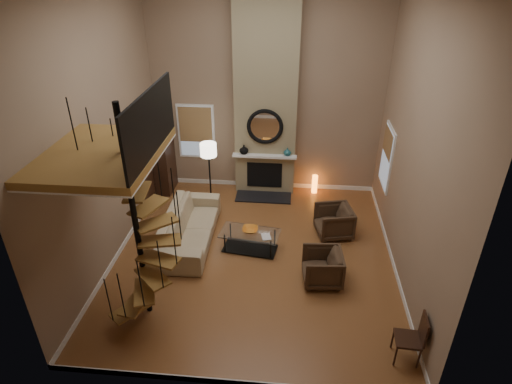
# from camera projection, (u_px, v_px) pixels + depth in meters

# --- Properties ---
(ground) EXTENTS (6.00, 6.50, 0.01)m
(ground) POSITION_uv_depth(u_px,v_px,m) (254.00, 256.00, 9.45)
(ground) COLOR #9D6232
(ground) RESTS_ON ground
(back_wall) EXTENTS (6.00, 0.02, 5.50)m
(back_wall) POSITION_uv_depth(u_px,v_px,m) (266.00, 91.00, 10.91)
(back_wall) COLOR #90765D
(back_wall) RESTS_ON ground
(front_wall) EXTENTS (6.00, 0.02, 5.50)m
(front_wall) POSITION_uv_depth(u_px,v_px,m) (228.00, 242.00, 5.28)
(front_wall) COLOR #90765D
(front_wall) RESTS_ON ground
(left_wall) EXTENTS (0.02, 6.50, 5.50)m
(left_wall) POSITION_uv_depth(u_px,v_px,m) (101.00, 135.00, 8.34)
(left_wall) COLOR #90765D
(left_wall) RESTS_ON ground
(right_wall) EXTENTS (0.02, 6.50, 5.50)m
(right_wall) POSITION_uv_depth(u_px,v_px,m) (416.00, 146.00, 7.85)
(right_wall) COLOR #90765D
(right_wall) RESTS_ON ground
(baseboard_back) EXTENTS (6.00, 0.02, 0.12)m
(baseboard_back) POSITION_uv_depth(u_px,v_px,m) (265.00, 184.00, 12.23)
(baseboard_back) COLOR white
(baseboard_back) RESTS_ON ground
(baseboard_front) EXTENTS (6.00, 0.02, 0.12)m
(baseboard_front) POSITION_uv_depth(u_px,v_px,m) (234.00, 382.00, 6.61)
(baseboard_front) COLOR white
(baseboard_front) RESTS_ON ground
(baseboard_left) EXTENTS (0.02, 6.50, 0.12)m
(baseboard_left) POSITION_uv_depth(u_px,v_px,m) (123.00, 246.00, 9.66)
(baseboard_left) COLOR white
(baseboard_left) RESTS_ON ground
(baseboard_right) EXTENTS (0.02, 6.50, 0.12)m
(baseboard_right) POSITION_uv_depth(u_px,v_px,m) (393.00, 262.00, 9.17)
(baseboard_right) COLOR white
(baseboard_right) RESTS_ON ground
(chimney_breast) EXTENTS (1.60, 0.38, 5.50)m
(chimney_breast) POSITION_uv_depth(u_px,v_px,m) (266.00, 94.00, 10.75)
(chimney_breast) COLOR #897B59
(chimney_breast) RESTS_ON ground
(hearth) EXTENTS (1.50, 0.60, 0.04)m
(hearth) POSITION_uv_depth(u_px,v_px,m) (263.00, 197.00, 11.66)
(hearth) COLOR black
(hearth) RESTS_ON ground
(firebox) EXTENTS (0.95, 0.02, 0.72)m
(firebox) POSITION_uv_depth(u_px,v_px,m) (264.00, 175.00, 11.65)
(firebox) COLOR black
(firebox) RESTS_ON chimney_breast
(mantel) EXTENTS (1.70, 0.18, 0.06)m
(mantel) POSITION_uv_depth(u_px,v_px,m) (264.00, 156.00, 11.29)
(mantel) COLOR white
(mantel) RESTS_ON chimney_breast
(mirror_frame) EXTENTS (0.94, 0.10, 0.94)m
(mirror_frame) POSITION_uv_depth(u_px,v_px,m) (265.00, 127.00, 10.95)
(mirror_frame) COLOR black
(mirror_frame) RESTS_ON chimney_breast
(mirror_disc) EXTENTS (0.80, 0.01, 0.80)m
(mirror_disc) POSITION_uv_depth(u_px,v_px,m) (265.00, 127.00, 10.96)
(mirror_disc) COLOR white
(mirror_disc) RESTS_ON chimney_breast
(vase_left) EXTENTS (0.24, 0.24, 0.25)m
(vase_left) POSITION_uv_depth(u_px,v_px,m) (244.00, 149.00, 11.29)
(vase_left) COLOR black
(vase_left) RESTS_ON mantel
(vase_right) EXTENTS (0.20, 0.20, 0.21)m
(vase_right) POSITION_uv_depth(u_px,v_px,m) (287.00, 152.00, 11.21)
(vase_right) COLOR #19515A
(vase_right) RESTS_ON mantel
(window_back) EXTENTS (1.02, 0.06, 1.52)m
(window_back) POSITION_uv_depth(u_px,v_px,m) (196.00, 131.00, 11.60)
(window_back) COLOR white
(window_back) RESTS_ON back_wall
(window_right) EXTENTS (0.06, 1.02, 1.52)m
(window_right) POSITION_uv_depth(u_px,v_px,m) (387.00, 156.00, 10.14)
(window_right) COLOR white
(window_right) RESTS_ON right_wall
(entry_door) EXTENTS (0.10, 1.05, 2.16)m
(entry_door) POSITION_uv_depth(u_px,v_px,m) (144.00, 171.00, 10.73)
(entry_door) COLOR white
(entry_door) RESTS_ON ground
(loft) EXTENTS (1.70, 2.20, 1.09)m
(loft) POSITION_uv_depth(u_px,v_px,m) (108.00, 151.00, 6.46)
(loft) COLOR olive
(loft) RESTS_ON left_wall
(spiral_stair) EXTENTS (1.47, 1.47, 4.06)m
(spiral_stair) POSITION_uv_depth(u_px,v_px,m) (138.00, 231.00, 7.16)
(spiral_stair) COLOR black
(spiral_stair) RESTS_ON ground
(hutch) EXTENTS (0.40, 0.85, 1.91)m
(hutch) POSITION_uv_depth(u_px,v_px,m) (164.00, 159.00, 11.63)
(hutch) COLOR #311B10
(hutch) RESTS_ON ground
(sofa) EXTENTS (1.06, 2.63, 0.76)m
(sofa) POSITION_uv_depth(u_px,v_px,m) (189.00, 226.00, 9.78)
(sofa) COLOR tan
(sofa) RESTS_ON ground
(armchair_near) EXTENTS (0.96, 0.94, 0.74)m
(armchair_near) POSITION_uv_depth(u_px,v_px,m) (337.00, 221.00, 10.02)
(armchair_near) COLOR #412D1E
(armchair_near) RESTS_ON ground
(armchair_far) EXTENTS (0.84, 0.82, 0.71)m
(armchair_far) POSITION_uv_depth(u_px,v_px,m) (326.00, 267.00, 8.56)
(armchair_far) COLOR #412D1E
(armchair_far) RESTS_ON ground
(coffee_table) EXTENTS (1.38, 0.83, 0.48)m
(coffee_table) POSITION_uv_depth(u_px,v_px,m) (250.00, 239.00, 9.52)
(coffee_table) COLOR silver
(coffee_table) RESTS_ON ground
(bowl) EXTENTS (0.35, 0.35, 0.09)m
(bowl) POSITION_uv_depth(u_px,v_px,m) (250.00, 230.00, 9.46)
(bowl) COLOR orange
(bowl) RESTS_ON coffee_table
(book) EXTENTS (0.25, 0.29, 0.02)m
(book) POSITION_uv_depth(u_px,v_px,m) (265.00, 237.00, 9.27)
(book) COLOR gray
(book) RESTS_ON coffee_table
(floor_lamp) EXTENTS (0.41, 0.41, 1.72)m
(floor_lamp) POSITION_uv_depth(u_px,v_px,m) (209.00, 155.00, 10.74)
(floor_lamp) COLOR black
(floor_lamp) RESTS_ON ground
(accent_lamp) EXTENTS (0.15, 0.15, 0.54)m
(accent_lamp) POSITION_uv_depth(u_px,v_px,m) (315.00, 184.00, 11.82)
(accent_lamp) COLOR orange
(accent_lamp) RESTS_ON ground
(side_chair) EXTENTS (0.44, 0.42, 0.92)m
(side_chair) POSITION_uv_depth(u_px,v_px,m) (414.00, 336.00, 6.81)
(side_chair) COLOR #311B10
(side_chair) RESTS_ON ground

